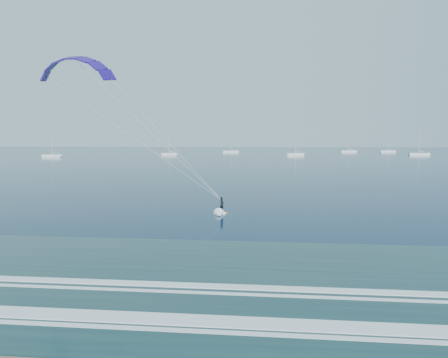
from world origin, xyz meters
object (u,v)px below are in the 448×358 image
Objects in this scene: sailboat_5 at (419,154)px; sailboat_0 at (52,156)px; sailboat_2 at (231,151)px; sailboat_7 at (388,151)px; sailboat_4 at (349,151)px; sailboat_3 at (295,154)px; kitesurfer_rig at (149,131)px; sailboat_1 at (169,154)px.

sailboat_0 is at bearing -166.99° from sailboat_5.
sailboat_2 is 100.91m from sailboat_7.
sailboat_4 is at bearing 11.84° from sailboat_2.
sailboat_7 is (63.22, 62.59, -0.00)m from sailboat_3.
sailboat_7 is at bearing 90.01° from sailboat_5.
sailboat_1 is (-36.86, 161.47, -7.87)m from kitesurfer_rig.
sailboat_5 reaches higher than sailboat_4.
sailboat_0 is 1.09× the size of sailboat_1.
sailboat_0 is 0.98× the size of sailboat_7.
sailboat_1 is 0.84× the size of sailboat_2.
kitesurfer_rig reaches higher than sailboat_5.
sailboat_4 reaches higher than sailboat_7.
kitesurfer_rig is 1.64× the size of sailboat_0.
sailboat_0 is at bearing -148.60° from sailboat_4.
sailboat_2 is 1.08× the size of sailboat_7.
sailboat_7 is at bearing 9.45° from sailboat_2.
sailboat_4 is at bearing 32.04° from sailboat_1.
kitesurfer_rig is 210.28m from sailboat_2.
kitesurfer_rig is at bearing -99.35° from sailboat_3.
sailboat_1 is 0.80× the size of sailboat_5.
sailboat_3 is at bearing -122.09° from sailboat_4.
sailboat_2 is 1.14× the size of sailboat_3.
sailboat_3 is 0.95× the size of sailboat_7.
sailboat_4 is (102.58, 64.19, 0.02)m from sailboat_1.
sailboat_5 reaches higher than sailboat_3.
sailboat_3 is (111.59, 30.00, -0.00)m from sailboat_0.
sailboat_3 is at bearing -135.29° from sailboat_7.
sailboat_3 is at bearing 15.05° from sailboat_0.
sailboat_3 is at bearing 80.65° from kitesurfer_rig.
sailboat_7 is (-0.01, 52.20, -0.01)m from sailboat_5.
sailboat_5 is at bearing -89.99° from sailboat_7.
sailboat_1 is 63.90m from sailboat_3.
kitesurfer_rig is 165.81m from sailboat_1.
sailboat_1 is at bearing -177.81° from sailboat_3.
sailboat_1 is 127.73m from sailboat_5.
sailboat_0 is at bearing -150.00° from sailboat_1.
kitesurfer_rig reaches higher than sailboat_1.
sailboat_0 is 0.87× the size of sailboat_5.
kitesurfer_rig is 1.50× the size of sailboat_2.
sailboat_2 is at bearing 60.40° from sailboat_1.
sailboat_2 is (27.52, 48.46, 0.01)m from sailboat_1.
sailboat_0 is (-84.60, 133.91, -7.86)m from kitesurfer_rig.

